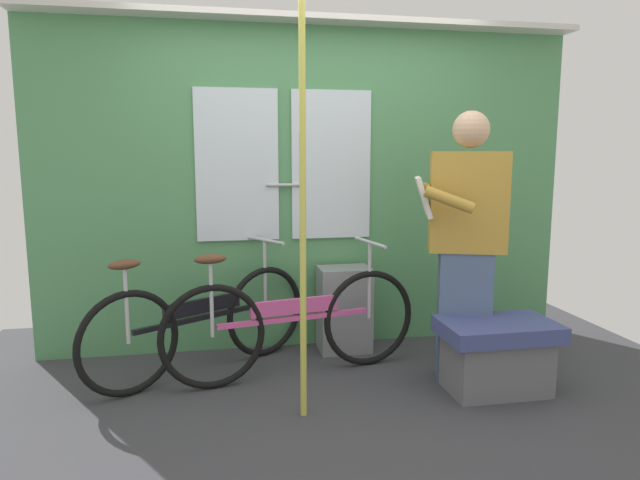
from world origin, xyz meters
TOP-DOWN VIEW (x-y plane):
  - ground_plane at (0.00, 0.00)m, footprint 5.03×3.86m
  - train_door_wall at (-0.01, 1.12)m, footprint 4.03×0.28m
  - bicycle_near_door at (-0.82, 0.63)m, footprint 1.47×0.93m
  - bicycle_leaning_behind at (-0.23, 0.47)m, footprint 1.74×0.52m
  - passenger_reading_newspaper at (0.85, 0.24)m, footprint 0.63×0.57m
  - trash_bin_by_wall at (0.22, 0.91)m, footprint 0.38×0.28m
  - handrail_pole at (-0.25, -0.10)m, footprint 0.04×0.04m
  - bench_seat_corner at (0.98, 0.00)m, footprint 0.70×0.44m

SIDE VIEW (x-z plane):
  - ground_plane at x=0.00m, z-range -0.04..0.00m
  - bench_seat_corner at x=0.98m, z-range 0.02..0.47m
  - trash_bin_by_wall at x=0.22m, z-range 0.00..0.64m
  - bicycle_near_door at x=-0.82m, z-range -0.08..0.79m
  - bicycle_leaning_behind at x=-0.23m, z-range -0.08..0.81m
  - passenger_reading_newspaper at x=0.85m, z-range 0.05..1.79m
  - handrail_pole at x=-0.25m, z-range 0.00..2.39m
  - train_door_wall at x=-0.01m, z-range 0.05..2.49m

